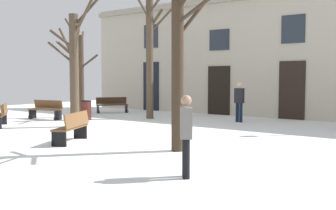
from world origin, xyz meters
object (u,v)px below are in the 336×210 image
Objects in this scene: tree_near_facade at (81,71)px; tree_left_of_center at (150,55)px; bench_near_lamp at (112,105)px; person_near_bench at (186,132)px; tree_center at (74,65)px; person_strolling at (239,100)px; bench_near_center_tree at (46,109)px; litter_bin at (86,110)px; bench_far_corner at (1,115)px; tree_foreground at (179,52)px; bench_by_litter_bin at (72,127)px.

tree_left_of_center is (3.07, 1.50, 0.75)m from tree_near_facade.
person_near_bench is (11.17, -9.20, 0.44)m from bench_near_lamp.
tree_center is 2.92× the size of person_strolling.
tree_center reaches higher than bench_near_center_tree.
tree_center reaches higher than litter_bin.
tree_center is at bearing -28.65° from bench_near_center_tree.
bench_far_corner is 0.92× the size of person_strolling.
tree_left_of_center is at bearing 134.66° from tree_foreground.
tree_center reaches higher than person_strolling.
litter_bin is 6.29m from bench_by_litter_bin.
tree_left_of_center is 3.57× the size of bench_near_lamp.
tree_foreground is at bearing -26.36° from tree_near_facade.
bench_near_lamp is 0.96× the size of person_strolling.
tree_left_of_center reaches higher than litter_bin.
tree_near_facade is at bearing -158.65° from person_near_bench.
bench_by_litter_bin is (2.92, -2.55, -1.93)m from tree_center.
tree_near_facade is 0.78× the size of tree_left_of_center.
person_near_bench is (11.19, -5.00, 0.42)m from bench_near_center_tree.
bench_near_lamp is 7.04m from bench_far_corner.
bench_near_center_tree is at bearing -145.08° from bench_near_lamp.
litter_bin and bench_near_center_tree have the same top height.
litter_bin is 0.52× the size of bench_by_litter_bin.
tree_left_of_center is 5.38m from bench_near_center_tree.
bench_far_corner is 9.66m from person_strolling.
tree_foreground reaches higher than person_near_bench.
bench_by_litter_bin is at bearing 85.17° from person_strolling.
tree_center is 3.14× the size of person_near_bench.
tree_center is 3.76m from tree_near_facade.
bench_far_corner is at bearing -137.22° from bench_near_lamp.
bench_near_center_tree is 12.27m from person_near_bench.
tree_foreground reaches higher than bench_near_lamp.
bench_near_lamp is (-3.21, 5.23, -1.96)m from tree_center.
bench_near_center_tree reaches higher than bench_near_lamp.
person_near_bench is (10.64, -6.60, -1.33)m from tree_near_facade.
tree_foreground reaches higher than bench_far_corner.
tree_center is 3.46m from bench_far_corner.
bench_near_lamp is 1.03× the size of person_near_bench.
tree_foreground is 2.76× the size of bench_near_center_tree.
litter_bin is at bearing 35.29° from person_strolling.
tree_near_facade is at bearing 26.05° from person_strolling.
tree_left_of_center reaches higher than person_near_bench.
person_strolling is at bearing 84.43° from bench_far_corner.
person_near_bench is (9.48, -5.87, 0.43)m from litter_bin.
person_strolling is 9.89m from person_near_bench.
bench_far_corner is 2.93m from bench_near_center_tree.
bench_near_lamp is at bearing 78.67° from bench_near_center_tree.
bench_far_corner is (0.39, -4.37, -1.74)m from tree_near_facade.
person_near_bench is (7.57, -8.10, -2.08)m from tree_left_of_center.
person_near_bench is at bearing -94.23° from bench_near_lamp.
tree_near_facade is 2.79× the size of bench_near_lamp.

